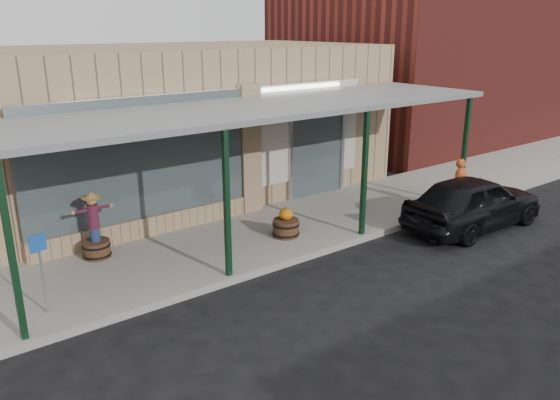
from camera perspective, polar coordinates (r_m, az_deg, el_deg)
ground at (r=10.29m, az=9.92°, el=-9.98°), size 120.00×120.00×0.00m
sidewalk at (r=12.73m, az=-1.92°, el=-3.75°), size 40.00×3.20×0.15m
storefront at (r=16.01m, az=-11.57°, el=7.91°), size 12.00×6.25×4.20m
awning at (r=11.93m, az=-1.96°, el=9.41°), size 12.00×3.00×3.04m
block_buildings_near at (r=17.67m, az=-7.41°, el=14.49°), size 61.00×8.00×8.00m
barrel_scarecrow at (r=11.85m, az=-18.74°, el=-3.54°), size 0.84×0.71×1.42m
barrel_pumpkin at (r=12.42m, az=0.62°, el=-2.71°), size 0.79×0.79×0.70m
handicap_sign at (r=9.76m, az=-23.73°, el=-6.08°), size 0.28×0.10×1.40m
parked_sedan at (r=14.03m, az=19.58°, el=-0.16°), size 3.96×1.77×1.53m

